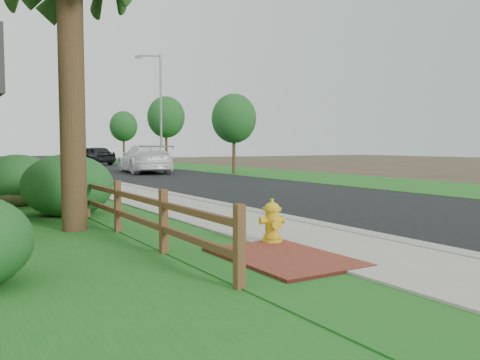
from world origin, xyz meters
TOP-DOWN VIEW (x-y plane):
  - ground at (0.00, 0.00)m, footprint 120.00×120.00m
  - road at (4.60, 35.00)m, footprint 8.00×90.00m
  - curb at (0.40, 35.00)m, footprint 0.40×90.00m
  - wet_gutter at (0.75, 35.00)m, footprint 0.50×90.00m
  - sidewalk at (-0.90, 35.00)m, footprint 2.20×90.00m
  - verge_far at (11.50, 35.00)m, footprint 6.00×90.00m
  - brick_patch at (-2.20, -1.00)m, footprint 1.60×2.40m
  - ranch_fence at (-3.60, 6.40)m, footprint 0.12×16.92m
  - fire_hydrant at (-1.70, 0.01)m, footprint 0.51×0.41m
  - white_suv at (4.87, 23.73)m, footprint 3.33×6.51m
  - dark_car_mid at (5.70, 38.46)m, footprint 2.89×5.21m
  - dark_car_far at (4.55, 39.68)m, footprint 3.22×4.86m
  - streetlight at (8.54, 30.24)m, footprint 1.98×0.87m
  - boulder at (-4.71, 8.70)m, footprint 1.45×1.26m
  - shrub_b at (-3.90, 5.90)m, footprint 2.90×2.90m
  - shrub_d at (-4.63, 9.21)m, footprint 2.47×2.47m
  - tree_near_right at (9.00, 19.43)m, footprint 2.74×2.74m
  - tree_mid_right at (11.52, 35.81)m, footprint 3.42×3.42m
  - tree_far_right at (10.66, 45.23)m, footprint 2.91×2.91m

SIDE VIEW (x-z plane):
  - ground at x=0.00m, z-range 0.00..0.00m
  - road at x=4.60m, z-range 0.00..0.02m
  - verge_far at x=11.50m, z-range 0.00..0.04m
  - wet_gutter at x=0.75m, z-range 0.02..0.02m
  - sidewalk at x=-0.90m, z-range 0.00..0.10m
  - brick_patch at x=-2.20m, z-range 0.00..0.11m
  - curb at x=0.40m, z-range 0.00..0.12m
  - boulder at x=-4.71m, z-range 0.00..0.81m
  - fire_hydrant at x=-1.70m, z-range 0.07..0.85m
  - ranch_fence at x=-3.60m, z-range 0.07..1.17m
  - shrub_d at x=-4.63m, z-range 0.00..1.53m
  - dark_car_far at x=4.55m, z-range 0.02..1.53m
  - shrub_b at x=-3.90m, z-range 0.00..1.59m
  - dark_car_mid at x=5.70m, z-range 0.02..1.70m
  - white_suv at x=4.87m, z-range 0.02..1.83m
  - tree_near_right at x=9.00m, z-range 0.95..5.87m
  - tree_far_right at x=10.66m, z-range 1.07..6.44m
  - tree_mid_right at x=11.52m, z-range 1.21..7.41m
  - streetlight at x=8.54m, z-range 0.59..9.48m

